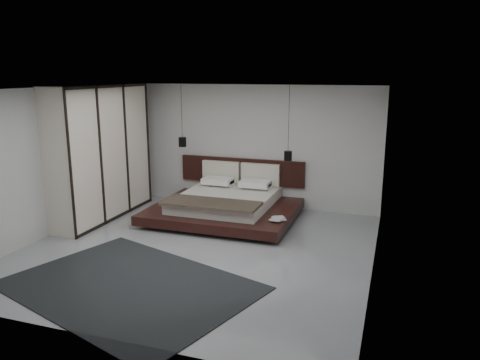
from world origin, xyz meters
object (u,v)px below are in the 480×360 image
(bed, at_px, (226,204))
(rug, at_px, (130,286))
(pendant_right, at_px, (288,155))
(pendant_left, at_px, (182,142))
(wardrobe, at_px, (101,152))
(lattice_screen, at_px, (125,148))

(bed, relative_size, rug, 0.85)
(bed, relative_size, pendant_right, 1.91)
(rug, bearing_deg, pendant_right, 71.06)
(pendant_right, xyz_separation_m, rug, (-1.40, -4.09, -1.34))
(bed, bearing_deg, pendant_left, 158.23)
(bed, bearing_deg, wardrobe, -162.87)
(lattice_screen, bearing_deg, wardrobe, -79.29)
(pendant_right, height_order, rug, pendant_right)
(lattice_screen, xyz_separation_m, rug, (2.61, -4.15, -1.29))
(pendant_left, distance_m, rug, 4.49)
(bed, bearing_deg, pendant_right, 21.77)
(lattice_screen, distance_m, rug, 5.07)
(bed, relative_size, pendant_left, 2.16)
(pendant_left, bearing_deg, bed, -21.77)
(rug, bearing_deg, lattice_screen, 122.12)
(pendant_left, bearing_deg, lattice_screen, 177.82)
(lattice_screen, height_order, rug, lattice_screen)
(pendant_right, bearing_deg, wardrobe, -161.33)
(lattice_screen, distance_m, pendant_left, 1.57)
(pendant_right, xyz_separation_m, wardrobe, (-3.76, -1.27, 0.06))
(bed, xyz_separation_m, rug, (-0.18, -3.60, -0.29))
(lattice_screen, relative_size, wardrobe, 0.91)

